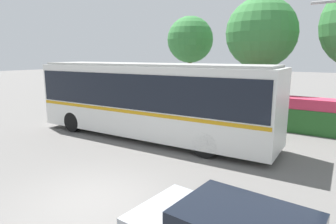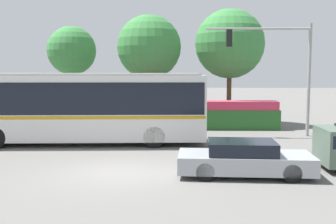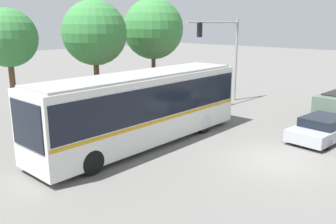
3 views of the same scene
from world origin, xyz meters
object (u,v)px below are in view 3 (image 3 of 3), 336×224
street_tree_centre (95,33)px  street_tree_right (153,29)px  sedan_foreground (323,128)px  traffic_light_pole (225,47)px  city_bus (144,104)px  street_tree_left (8,38)px

street_tree_centre → street_tree_right: bearing=0.9°
sedan_foreground → traffic_light_pole: traffic_light_pole is taller
city_bus → traffic_light_pole: size_ratio=1.93×
sedan_foreground → street_tree_left: 17.77m
city_bus → street_tree_right: (7.94, 7.78, 3.36)m
city_bus → street_tree_centre: (2.60, 7.69, 3.14)m
street_tree_centre → street_tree_right: (5.34, 0.09, 0.22)m
street_tree_right → street_tree_left: bearing=176.7°
traffic_light_pole → street_tree_right: size_ratio=0.80×
street_tree_left → street_tree_centre: 5.39m
sedan_foreground → city_bus: bearing=141.6°
sedan_foreground → street_tree_centre: street_tree_centre is taller
traffic_light_pole → street_tree_left: size_ratio=0.93×
street_tree_left → street_tree_right: (10.68, -0.61, 0.42)m
city_bus → traffic_light_pole: bearing=-168.1°
street_tree_centre → city_bus: bearing=-108.7°
traffic_light_pole → city_bus: bearing=14.7°
street_tree_left → street_tree_right: street_tree_right is taller
city_bus → street_tree_left: bearing=-74.7°
city_bus → sedan_foreground: size_ratio=2.54×
traffic_light_pole → street_tree_centre: street_tree_centre is taller
sedan_foreground → street_tree_left: street_tree_left is taller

